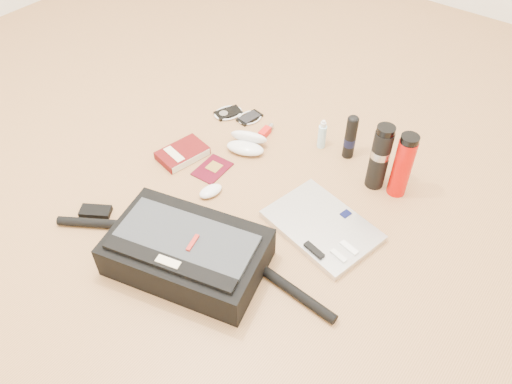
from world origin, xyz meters
The scene contains 14 objects.
ground centered at (0.00, 0.00, 0.00)m, with size 4.00×4.00×0.00m, color #A47344.
messenger_bag centered at (0.02, -0.29, 0.06)m, with size 0.96×0.41×0.14m.
laptop centered at (0.28, 0.10, 0.01)m, with size 0.41×0.32×0.04m.
book centered at (-0.35, 0.08, 0.02)m, with size 0.16×0.21×0.03m.
passport centered at (-0.21, 0.10, 0.00)m, with size 0.11×0.15×0.01m.
mouse centered at (-0.13, -0.01, 0.02)m, with size 0.07×0.10×0.03m.
sunglasses_case centered at (-0.18, 0.27, 0.03)m, with size 0.19×0.17×0.09m.
ipod centered at (-0.39, 0.41, 0.01)m, with size 0.13×0.13×0.01m.
phone centered at (-0.30, 0.44, 0.01)m, with size 0.10×0.12×0.01m.
inhaler centered at (-0.18, 0.39, 0.01)m, with size 0.04×0.11×0.03m.
spray_bottle centered at (0.04, 0.47, 0.06)m, with size 0.04×0.04×0.13m.
aerosol_can centered at (0.16, 0.49, 0.09)m, with size 0.06×0.06×0.19m.
thermos_black centered at (0.32, 0.41, 0.13)m, with size 0.09×0.09×0.27m.
thermos_red centered at (0.40, 0.42, 0.13)m, with size 0.08×0.08×0.26m.
Camera 1 is at (0.78, -0.92, 1.30)m, focal length 35.00 mm.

